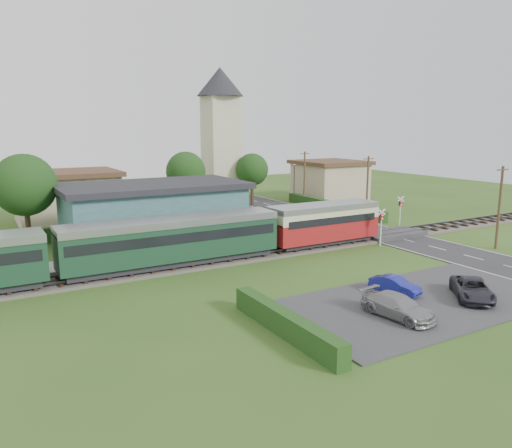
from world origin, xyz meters
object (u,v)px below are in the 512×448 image
train (129,244)px  car_park_silver (398,306)px  car_on_road (329,213)px  crossing_signal_near (381,222)px  house_west (67,196)px  car_park_blue (395,285)px  church_tower (221,126)px  car_park_dark (472,289)px  pedestrian_far (73,252)px  equipment_hut (72,246)px  crossing_signal_far (400,207)px  house_east (330,180)px  pedestrian_near (239,231)px  station_building (154,212)px

train → car_park_silver: size_ratio=10.09×
car_on_road → crossing_signal_near: bearing=172.6°
house_west → crossing_signal_near: size_ratio=3.30×
car_on_road → car_park_silver: bearing=160.5°
car_park_blue → crossing_signal_near: bearing=35.0°
church_tower → car_park_dark: 42.49m
car_park_dark → pedestrian_far: bearing=176.3°
equipment_hut → crossing_signal_near: bearing=-12.9°
house_west → crossing_signal_far: bearing=-35.8°
house_east → car_park_blue: house_east is taller
equipment_hut → pedestrian_far: 0.67m
church_tower → car_park_silver: 43.37m
train → house_west: size_ratio=4.00×
car_park_blue → car_park_silver: (-2.78, -2.97, 0.10)m
car_park_dark → train: bearing=177.3°
crossing_signal_far → pedestrian_far: bearing=177.8°
equipment_hut → crossing_signal_far: (31.60, -0.81, 0.39)m
house_west → car_park_dark: 41.71m
car_park_silver → pedestrian_far: size_ratio=2.80×
house_east → car_park_silver: 44.65m
pedestrian_far → pedestrian_near: bearing=-92.4°
house_west → station_building: bearing=-70.4°
church_tower → car_park_silver: church_tower is taller
train → crossing_signal_near: train is taller
equipment_hut → car_park_dark: bearing=-43.4°
crossing_signal_far → car_park_silver: (-18.18, -17.61, -1.44)m
train → pedestrian_far: size_ratio=28.28×
house_west → car_on_road: size_ratio=3.53×
car_on_road → car_park_silver: 29.79m
house_east → house_west: bearing=178.4°
house_east → crossing_signal_far: size_ratio=2.69×
station_building → pedestrian_near: bearing=-45.5°
car_park_blue → pedestrian_near: pedestrian_near is taller
house_west → house_east: size_ratio=1.23×
train → church_tower: 33.63m
train → house_east: bearing=32.3°
car_park_blue → church_tower: bearing=64.7°
car_park_silver → pedestrian_far: bearing=117.9°
car_park_silver → house_east: bearing=49.2°
house_west → crossing_signal_far: 35.26m
equipment_hut → house_west: 20.05m
crossing_signal_near → pedestrian_near: bearing=152.1°
crossing_signal_far → pedestrian_far: size_ratio=2.15×
station_building → crossing_signal_near: station_building is taller
equipment_hut → crossing_signal_near: 25.04m
car_park_dark → station_building: bearing=155.9°
train → car_park_blue: (12.95, -12.24, -1.58)m
crossing_signal_far → car_park_dark: bearing=-124.4°
equipment_hut → church_tower: bearing=44.7°
crossing_signal_near → car_on_road: (4.36, 12.73, -1.57)m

